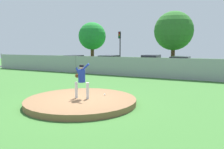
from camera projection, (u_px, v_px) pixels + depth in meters
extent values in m
plane|color=#386B2D|center=(129.00, 84.00, 15.60)|extent=(80.00, 80.00, 0.00)
cube|color=#2B2B2D|center=(160.00, 72.00, 23.15)|extent=(44.00, 7.00, 0.01)
cylinder|color=brown|center=(81.00, 101.00, 10.25)|extent=(5.10, 5.10, 0.26)
cylinder|color=silver|center=(76.00, 90.00, 10.29)|extent=(0.13, 0.13, 0.75)
cylinder|color=silver|center=(88.00, 91.00, 10.12)|extent=(0.13, 0.13, 0.75)
cylinder|color=navy|center=(82.00, 76.00, 10.12)|extent=(0.32, 0.32, 0.59)
cylinder|color=navy|center=(85.00, 68.00, 9.99)|extent=(0.46, 0.16, 0.41)
cylinder|color=navy|center=(78.00, 72.00, 10.18)|extent=(0.29, 0.13, 0.46)
ellipsoid|color=#4C2D14|center=(77.00, 76.00, 10.30)|extent=(0.20, 0.12, 0.18)
sphere|color=tan|center=(82.00, 67.00, 10.07)|extent=(0.20, 0.20, 0.20)
cylinder|color=black|center=(82.00, 66.00, 10.06)|extent=(0.21, 0.21, 0.09)
sphere|color=white|center=(105.00, 94.00, 10.89)|extent=(0.07, 0.07, 0.07)
cube|color=gray|center=(147.00, 67.00, 19.05)|extent=(37.16, 0.03, 1.72)
cylinder|color=slate|center=(2.00, 61.00, 27.24)|extent=(0.07, 0.07, 1.82)
cylinder|color=slate|center=(76.00, 64.00, 22.32)|extent=(0.07, 0.07, 1.82)
cube|color=slate|center=(74.00, 62.00, 28.26)|extent=(2.10, 4.27, 0.67)
cube|color=black|center=(74.00, 58.00, 28.18)|extent=(1.82, 2.39, 0.59)
cylinder|color=black|center=(79.00, 64.00, 29.48)|extent=(1.90, 0.77, 0.64)
cylinder|color=black|center=(68.00, 66.00, 27.12)|extent=(1.90, 0.77, 0.64)
cube|color=#B7BABF|center=(151.00, 65.00, 23.47)|extent=(1.96, 4.36, 0.77)
cube|color=black|center=(151.00, 58.00, 23.38)|extent=(1.72, 2.43, 0.70)
cylinder|color=black|center=(154.00, 68.00, 24.73)|extent=(1.84, 0.73, 0.64)
cylinder|color=black|center=(148.00, 70.00, 22.31)|extent=(1.84, 0.73, 0.64)
cube|color=#232328|center=(180.00, 66.00, 22.05)|extent=(2.03, 4.60, 0.72)
cube|color=black|center=(180.00, 60.00, 21.96)|extent=(1.81, 2.56, 0.63)
cylinder|color=black|center=(182.00, 69.00, 23.36)|extent=(1.96, 0.70, 0.64)
cylinder|color=black|center=(178.00, 72.00, 20.82)|extent=(1.96, 0.70, 0.64)
cube|color=#146066|center=(109.00, 64.00, 25.88)|extent=(1.93, 4.75, 0.74)
cube|color=black|center=(109.00, 58.00, 25.80)|extent=(1.71, 2.64, 0.59)
cylinder|color=black|center=(114.00, 66.00, 27.24)|extent=(1.83, 0.71, 0.64)
cylinder|color=black|center=(104.00, 68.00, 24.61)|extent=(1.83, 0.71, 0.64)
cone|color=orange|center=(121.00, 70.00, 22.69)|extent=(0.32, 0.32, 0.55)
cube|color=black|center=(121.00, 72.00, 22.72)|extent=(0.40, 0.40, 0.03)
cylinder|color=black|center=(120.00, 49.00, 29.67)|extent=(0.14, 0.14, 4.64)
cube|color=black|center=(120.00, 35.00, 29.28)|extent=(0.28, 0.24, 0.90)
sphere|color=red|center=(119.00, 33.00, 29.14)|extent=(0.18, 0.18, 0.18)
sphere|color=orange|center=(119.00, 35.00, 29.17)|extent=(0.18, 0.18, 0.18)
sphere|color=green|center=(119.00, 37.00, 29.21)|extent=(0.18, 0.18, 0.18)
cylinder|color=#4C331E|center=(92.00, 54.00, 37.01)|extent=(0.56, 0.56, 2.84)
sphere|color=#1E832C|center=(92.00, 36.00, 36.64)|extent=(4.52, 4.52, 4.52)
cylinder|color=#4C331E|center=(173.00, 55.00, 32.23)|extent=(0.56, 0.56, 2.97)
sphere|color=#2B6C25|center=(174.00, 31.00, 31.80)|extent=(5.59, 5.59, 5.59)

